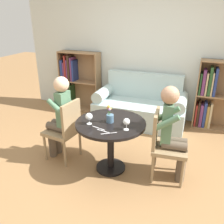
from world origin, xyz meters
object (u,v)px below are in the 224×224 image
at_px(bookshelf_right, 214,97).
at_px(person_right, 173,131).
at_px(chair_right, 164,143).
at_px(wine_glass_left, 89,117).
at_px(flower_vase, 110,117).
at_px(bookshelf_left, 76,80).
at_px(couch, 140,107).
at_px(wine_glass_right, 127,122).
at_px(person_left, 60,116).
at_px(chair_left, 65,128).

bearing_deg(bookshelf_right, person_right, -106.34).
distance_m(chair_right, wine_glass_left, 0.99).
distance_m(wine_glass_left, flower_vase, 0.26).
bearing_deg(person_right, bookshelf_left, 47.53).
relative_size(couch, chair_right, 1.87).
relative_size(bookshelf_left, wine_glass_right, 8.47).
xyz_separation_m(chair_right, wine_glass_left, (-0.91, -0.23, 0.30)).
bearing_deg(flower_vase, bookshelf_left, 129.10).
xyz_separation_m(couch, wine_glass_right, (0.25, -1.72, 0.49)).
bearing_deg(person_left, wine_glass_left, 80.51).
relative_size(person_left, wine_glass_right, 8.36).
distance_m(couch, bookshelf_left, 1.58).
relative_size(couch, bookshelf_right, 1.35).
relative_size(bookshelf_left, wine_glass_left, 8.58).
bearing_deg(chair_left, person_left, -95.07).
bearing_deg(wine_glass_right, bookshelf_left, 131.73).
xyz_separation_m(bookshelf_left, bookshelf_right, (2.80, -0.00, -0.04)).
xyz_separation_m(couch, chair_left, (-0.68, -1.59, 0.18)).
relative_size(bookshelf_right, chair_right, 1.38).
relative_size(couch, person_right, 1.37).
height_order(couch, person_left, person_left).
distance_m(bookshelf_right, flower_vase, 2.27).
height_order(chair_left, flower_vase, flower_vase).
xyz_separation_m(wine_glass_left, flower_vase, (0.22, 0.14, -0.02)).
height_order(bookshelf_left, wine_glass_left, bookshelf_left).
relative_size(bookshelf_left, chair_left, 1.38).
bearing_deg(bookshelf_left, wine_glass_right, -48.27).
bearing_deg(chair_right, bookshelf_left, 46.25).
bearing_deg(flower_vase, person_right, 8.07).
distance_m(chair_left, wine_glass_left, 0.56).
bearing_deg(chair_left, chair_right, 101.34).
bearing_deg(person_left, flower_vase, 95.45).
bearing_deg(bookshelf_left, bookshelf_right, -0.01).
height_order(bookshelf_right, chair_right, bookshelf_right).
relative_size(bookshelf_left, flower_vase, 5.20).
bearing_deg(wine_glass_right, bookshelf_right, 62.59).
relative_size(bookshelf_left, person_left, 1.01).
distance_m(bookshelf_right, chair_right, 1.87).
distance_m(bookshelf_left, chair_right, 2.83).
relative_size(couch, wine_glass_right, 11.46).
bearing_deg(couch, bookshelf_left, 170.04).
bearing_deg(chair_left, flower_vase, 96.86).
bearing_deg(chair_right, person_left, 87.68).
xyz_separation_m(chair_left, flower_vase, (0.67, -0.01, 0.29)).
distance_m(couch, flower_vase, 1.66).
relative_size(wine_glass_left, wine_glass_right, 0.99).
bearing_deg(wine_glass_left, chair_left, 162.03).
bearing_deg(person_right, wine_glass_right, 109.40).
bearing_deg(flower_vase, chair_right, 8.02).
distance_m(couch, person_left, 1.78).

